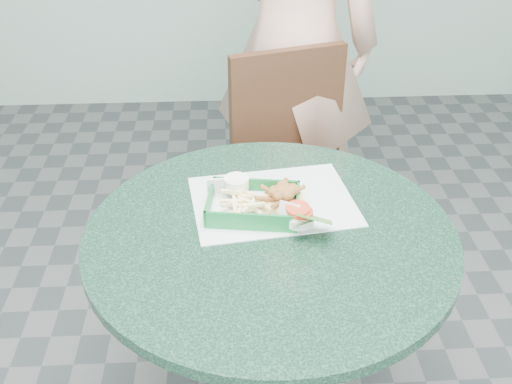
{
  "coord_description": "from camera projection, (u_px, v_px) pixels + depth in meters",
  "views": [
    {
      "loc": [
        -0.1,
        -1.19,
        1.66
      ],
      "look_at": [
        -0.03,
        0.1,
        0.82
      ],
      "focal_mm": 42.0,
      "sensor_mm": 36.0,
      "label": 1
    }
  ],
  "objects": [
    {
      "name": "cafe_table",
      "position": [
        269.0,
        287.0,
        1.59
      ],
      "size": [
        0.93,
        0.93,
        0.75
      ],
      "color": "#25252F",
      "rests_on": "floor"
    },
    {
      "name": "dining_chair",
      "position": [
        289.0,
        162.0,
        2.25
      ],
      "size": [
        0.45,
        0.45,
        0.93
      ],
      "rotation": [
        0.0,
        0.0,
        0.3
      ],
      "color": "#3A2011",
      "rests_on": "floor"
    },
    {
      "name": "placemat",
      "position": [
        273.0,
        207.0,
        1.61
      ],
      "size": [
        0.46,
        0.37,
        0.0
      ],
      "primitive_type": "cube",
      "rotation": [
        0.0,
        0.0,
        0.14
      ],
      "color": "silver",
      "rests_on": "cafe_table"
    },
    {
      "name": "food_basket",
      "position": [
        254.0,
        213.0,
        1.56
      ],
      "size": [
        0.23,
        0.17,
        0.05
      ],
      "rotation": [
        0.0,
        0.0,
        -0.15
      ],
      "color": "#126B2F",
      "rests_on": "placemat"
    },
    {
      "name": "crab_sandwich",
      "position": [
        282.0,
        199.0,
        1.55
      ],
      "size": [
        0.12,
        0.12,
        0.07
      ],
      "rotation": [
        0.0,
        0.0,
        0.38
      ],
      "color": "#E4B169",
      "rests_on": "food_basket"
    },
    {
      "name": "fries_pile",
      "position": [
        246.0,
        209.0,
        1.54
      ],
      "size": [
        0.13,
        0.14,
        0.04
      ],
      "primitive_type": null,
      "rotation": [
        0.0,
        0.0,
        0.33
      ],
      "color": "#FFE49A",
      "rests_on": "food_basket"
    },
    {
      "name": "sauce_ramekin",
      "position": [
        233.0,
        191.0,
        1.58
      ],
      "size": [
        0.07,
        0.07,
        0.04
      ],
      "rotation": [
        0.0,
        0.0,
        0.03
      ],
      "color": "white",
      "rests_on": "food_basket"
    },
    {
      "name": "garnish_cup",
      "position": [
        305.0,
        219.0,
        1.49
      ],
      "size": [
        0.11,
        0.11,
        0.04
      ],
      "rotation": [
        0.0,
        0.0,
        0.3
      ],
      "color": "silver",
      "rests_on": "food_basket"
    }
  ]
}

